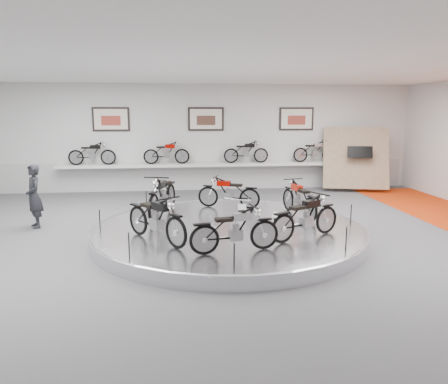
{
  "coord_description": "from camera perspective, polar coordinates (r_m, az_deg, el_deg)",
  "views": [
    {
      "loc": [
        -1.28,
        -9.64,
        2.99
      ],
      "look_at": [
        -0.07,
        0.6,
        1.08
      ],
      "focal_mm": 35.0,
      "sensor_mm": 36.0,
      "label": 1
    }
  ],
  "objects": [
    {
      "name": "bike_c",
      "position": [
        11.41,
        -8.05,
        -0.4
      ],
      "size": [
        1.15,
        1.98,
        1.1
      ],
      "primitive_type": null,
      "rotation": [
        0.0,
        0.0,
        4.43
      ],
      "color": "black",
      "rests_on": "display_platform"
    },
    {
      "name": "bike_b",
      "position": [
        12.26,
        0.61,
        -0.04
      ],
      "size": [
        1.61,
        1.04,
        0.89
      ],
      "primitive_type": null,
      "rotation": [
        0.0,
        0.0,
        2.78
      ],
      "color": "#970700",
      "rests_on": "display_platform"
    },
    {
      "name": "shelf_bike_a",
      "position": [
        16.68,
        -16.86,
        4.64
      ],
      "size": [
        1.22,
        0.43,
        0.73
      ],
      "primitive_type": null,
      "color": "black",
      "rests_on": "shelf"
    },
    {
      "name": "shelf_bike_b",
      "position": [
        16.42,
        -7.51,
        4.92
      ],
      "size": [
        1.22,
        0.43,
        0.73
      ],
      "primitive_type": null,
      "color": "#970700",
      "rests_on": "shelf"
    },
    {
      "name": "wall_back",
      "position": [
        16.72,
        -2.36,
        7.11
      ],
      "size": [
        16.0,
        0.0,
        16.0
      ],
      "primitive_type": "plane",
      "rotation": [
        1.57,
        0.0,
        0.0
      ],
      "color": "silver",
      "rests_on": "floor"
    },
    {
      "name": "ceiling",
      "position": [
        9.78,
        0.83,
        16.44
      ],
      "size": [
        16.0,
        16.0,
        0.0
      ],
      "primitive_type": "plane",
      "rotation": [
        3.14,
        0.0,
        0.0
      ],
      "color": "white",
      "rests_on": "wall_back"
    },
    {
      "name": "poster_left",
      "position": [
        16.75,
        -14.55,
        9.19
      ],
      "size": [
        1.35,
        0.06,
        0.88
      ],
      "primitive_type": "cube",
      "color": "white",
      "rests_on": "wall_back"
    },
    {
      "name": "shelf",
      "position": [
        16.51,
        -2.26,
        3.58
      ],
      "size": [
        11.0,
        0.55,
        0.1
      ],
      "primitive_type": "cube",
      "color": "silver",
      "rests_on": "wall_back"
    },
    {
      "name": "floor",
      "position": [
        10.17,
        0.77,
        -6.58
      ],
      "size": [
        16.0,
        16.0,
        0.0
      ],
      "primitive_type": "plane",
      "color": "#4C4C4F",
      "rests_on": "ground"
    },
    {
      "name": "bike_e",
      "position": [
        8.41,
        1.44,
        -4.94
      ],
      "size": [
        1.6,
        0.8,
        0.9
      ],
      "primitive_type": null,
      "rotation": [
        0.0,
        0.0,
        6.46
      ],
      "color": "silver",
      "rests_on": "display_platform"
    },
    {
      "name": "bike_a",
      "position": [
        11.48,
        9.8,
        -0.81
      ],
      "size": [
        0.85,
        1.67,
        0.93
      ],
      "primitive_type": null,
      "rotation": [
        0.0,
        0.0,
        1.76
      ],
      "color": "red",
      "rests_on": "display_platform"
    },
    {
      "name": "bike_f",
      "position": [
        9.47,
        10.63,
        -3.2
      ],
      "size": [
        1.7,
        1.26,
        0.95
      ],
      "primitive_type": null,
      "rotation": [
        0.0,
        0.0,
        6.77
      ],
      "color": "black",
      "rests_on": "display_platform"
    },
    {
      "name": "display_panel",
      "position": [
        17.27,
        16.82,
        4.28
      ],
      "size": [
        2.56,
        1.52,
        2.3
      ],
      "primitive_type": "cube",
      "rotation": [
        -0.35,
        0.0,
        -0.26
      ],
      "color": "tan",
      "rests_on": "floor"
    },
    {
      "name": "wall_front",
      "position": [
        3.1,
        18.22,
        -8.69
      ],
      "size": [
        16.0,
        0.0,
        16.0
      ],
      "primitive_type": "plane",
      "rotation": [
        -1.57,
        0.0,
        0.0
      ],
      "color": "silver",
      "rests_on": "floor"
    },
    {
      "name": "display_platform",
      "position": [
        10.42,
        0.56,
        -5.31
      ],
      "size": [
        6.4,
        6.4,
        0.3
      ],
      "primitive_type": "cylinder",
      "color": "silver",
      "rests_on": "floor"
    },
    {
      "name": "bike_d",
      "position": [
        9.19,
        -8.86,
        -3.42
      ],
      "size": [
        1.5,
        1.71,
        1.0
      ],
      "primitive_type": null,
      "rotation": [
        0.0,
        0.0,
        5.36
      ],
      "color": "black",
      "rests_on": "display_platform"
    },
    {
      "name": "poster_right",
      "position": [
        17.28,
        9.44,
        9.41
      ],
      "size": [
        1.35,
        0.06,
        0.88
      ],
      "primitive_type": "cube",
      "color": "white",
      "rests_on": "wall_back"
    },
    {
      "name": "visitor",
      "position": [
        12.29,
        -23.56,
        -0.51
      ],
      "size": [
        0.63,
        0.72,
        1.66
      ],
      "primitive_type": "imported",
      "rotation": [
        0.0,
        0.0,
        -1.08
      ],
      "color": "black",
      "rests_on": "floor"
    },
    {
      "name": "dado_band",
      "position": [
        16.85,
        -2.32,
        2.17
      ],
      "size": [
        15.68,
        0.04,
        1.1
      ],
      "primitive_type": "cube",
      "color": "#BCBCBA",
      "rests_on": "floor"
    },
    {
      "name": "poster_center",
      "position": [
        16.65,
        -2.37,
        9.5
      ],
      "size": [
        1.35,
        0.06,
        0.88
      ],
      "primitive_type": "cube",
      "color": "white",
      "rests_on": "wall_back"
    },
    {
      "name": "shelf_bike_c",
      "position": [
        16.65,
        2.9,
        5.07
      ],
      "size": [
        1.22,
        0.43,
        0.73
      ],
      "primitive_type": null,
      "color": "black",
      "rests_on": "shelf"
    },
    {
      "name": "shelf_bike_d",
      "position": [
        17.31,
        11.79,
        5.07
      ],
      "size": [
        1.22,
        0.43,
        0.73
      ],
      "primitive_type": null,
      "color": "silver",
      "rests_on": "shelf"
    },
    {
      "name": "platform_rim",
      "position": [
        10.39,
        0.56,
        -4.67
      ],
      "size": [
        6.4,
        6.4,
        0.1
      ],
      "primitive_type": "torus",
      "color": "#B2B2BA",
      "rests_on": "display_platform"
    }
  ]
}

